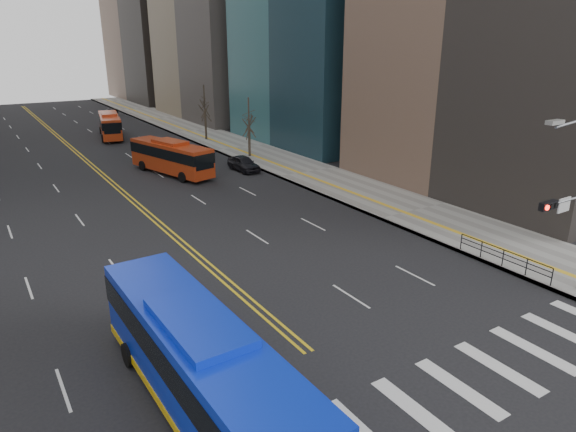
{
  "coord_description": "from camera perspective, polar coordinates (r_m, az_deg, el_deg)",
  "views": [
    {
      "loc": [
        -10.78,
        -10.33,
        12.63
      ],
      "look_at": [
        2.23,
        10.19,
        4.23
      ],
      "focal_mm": 32.0,
      "sensor_mm": 36.0,
      "label": 1
    }
  ],
  "objects": [
    {
      "name": "pedestrian_railing",
      "position": [
        32.17,
        22.81,
        -4.02
      ],
      "size": [
        0.06,
        6.06,
        1.02
      ],
      "color": "black",
      "rests_on": "sidewalk_right"
    },
    {
      "name": "red_bus_far",
      "position": [
        73.88,
        -19.18,
        9.66
      ],
      "size": [
        4.35,
        10.66,
        3.32
      ],
      "color": "#B83413",
      "rests_on": "ground"
    },
    {
      "name": "car_dark_far",
      "position": [
        94.9,
        -19.18,
        10.79
      ],
      "size": [
        3.75,
        4.92,
        1.24
      ],
      "primitive_type": "imported",
      "rotation": [
        0.0,
        0.0,
        -0.44
      ],
      "color": "black",
      "rests_on": "ground"
    },
    {
      "name": "street_trees",
      "position": [
        45.69,
        -27.57,
        7.16
      ],
      "size": [
        35.2,
        47.2,
        7.6
      ],
      "color": "#2F231C",
      "rests_on": "ground"
    },
    {
      "name": "ground",
      "position": [
        19.56,
        11.33,
        -21.59
      ],
      "size": [
        220.0,
        220.0,
        0.0
      ],
      "primitive_type": "plane",
      "color": "black"
    },
    {
      "name": "car_dark_mid",
      "position": [
        52.12,
        -4.96,
        5.85
      ],
      "size": [
        1.9,
        4.51,
        1.52
      ],
      "primitive_type": "imported",
      "rotation": [
        0.0,
        0.0,
        0.02
      ],
      "color": "black",
      "rests_on": "ground"
    },
    {
      "name": "centerline",
      "position": [
        67.41,
        -22.73,
        6.82
      ],
      "size": [
        0.55,
        100.0,
        0.01
      ],
      "color": "gold",
      "rests_on": "ground"
    },
    {
      "name": "crosswalk",
      "position": [
        19.55,
        11.33,
        -21.58
      ],
      "size": [
        26.7,
        4.0,
        0.01
      ],
      "color": "silver",
      "rests_on": "ground"
    },
    {
      "name": "red_bus_near",
      "position": [
        51.64,
        -12.87,
        6.58
      ],
      "size": [
        5.05,
        10.79,
        3.35
      ],
      "color": "#B83413",
      "rests_on": "ground"
    },
    {
      "name": "blue_bus",
      "position": [
        18.67,
        -9.65,
        -15.91
      ],
      "size": [
        3.24,
        13.28,
        3.82
      ],
      "color": "#0C28C0",
      "rests_on": "ground"
    },
    {
      "name": "sidewalk_right",
      "position": [
        63.39,
        -5.23,
        7.59
      ],
      "size": [
        7.0,
        130.0,
        0.15
      ],
      "primitive_type": "cube",
      "color": "gray",
      "rests_on": "ground"
    }
  ]
}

